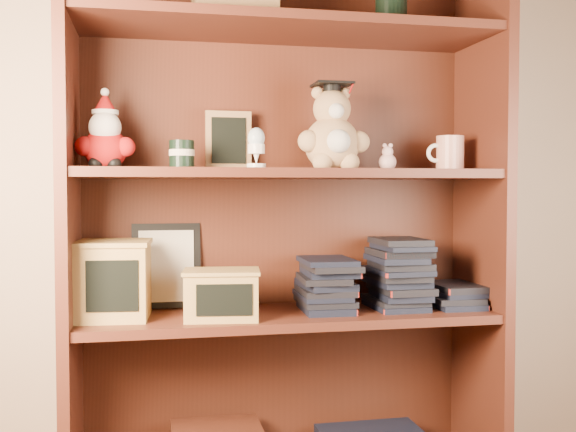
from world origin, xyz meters
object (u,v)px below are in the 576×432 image
at_px(treats_box, 114,279).
at_px(bookcase, 284,230).
at_px(grad_teddy_bear, 333,136).
at_px(teacher_mug, 449,153).

bearing_deg(treats_box, bookcase, 6.25).
relative_size(grad_teddy_bear, treats_box, 1.21).
relative_size(teacher_mug, treats_box, 0.55).
xyz_separation_m(bookcase, treats_box, (-0.47, -0.05, -0.12)).
height_order(grad_teddy_bear, treats_box, grad_teddy_bear).
height_order(bookcase, grad_teddy_bear, bookcase).
height_order(teacher_mug, treats_box, teacher_mug).
distance_m(bookcase, treats_box, 0.49).
relative_size(bookcase, treats_box, 7.71).
bearing_deg(bookcase, treats_box, -173.75).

